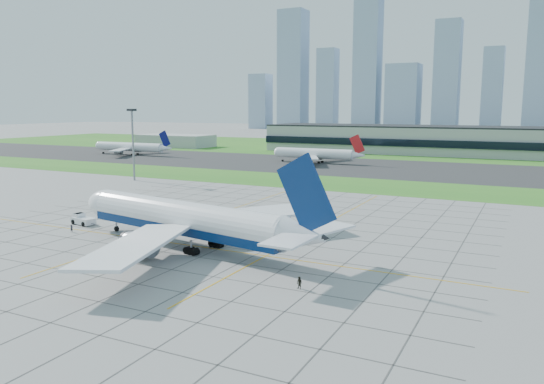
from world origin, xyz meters
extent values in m
plane|color=gray|center=(0.00, 0.00, 0.00)|extent=(1400.00, 1400.00, 0.00)
cube|color=#2C6F1F|center=(0.00, 90.00, 0.02)|extent=(700.00, 35.00, 0.04)
cube|color=#383838|center=(0.00, 145.00, 0.03)|extent=(700.00, 75.00, 0.04)
cube|color=#2C6F1F|center=(0.00, 255.00, 0.02)|extent=(700.00, 145.00, 0.04)
cube|color=#474744|center=(-48.00, 10.00, 0.01)|extent=(0.18, 130.00, 0.02)
cube|color=#474744|center=(-40.00, 10.00, 0.01)|extent=(0.18, 130.00, 0.02)
cube|color=#474744|center=(-32.00, 10.00, 0.01)|extent=(0.18, 130.00, 0.02)
cube|color=#474744|center=(-24.00, 10.00, 0.01)|extent=(0.18, 130.00, 0.02)
cube|color=#474744|center=(-16.00, 10.00, 0.01)|extent=(0.18, 130.00, 0.02)
cube|color=#474744|center=(-8.00, 10.00, 0.01)|extent=(0.18, 130.00, 0.02)
cube|color=#474744|center=(0.00, 10.00, 0.01)|extent=(0.18, 130.00, 0.02)
cube|color=#474744|center=(8.00, 10.00, 0.01)|extent=(0.18, 130.00, 0.02)
cube|color=#474744|center=(16.00, 10.00, 0.01)|extent=(0.18, 130.00, 0.02)
cube|color=#474744|center=(24.00, 10.00, 0.01)|extent=(0.18, 130.00, 0.02)
cube|color=#474744|center=(32.00, 10.00, 0.01)|extent=(0.18, 130.00, 0.02)
cube|color=#474744|center=(40.00, 10.00, 0.01)|extent=(0.18, 130.00, 0.02)
cube|color=#474744|center=(48.00, 10.00, 0.01)|extent=(0.18, 130.00, 0.02)
cube|color=#474744|center=(0.00, -40.00, 0.01)|extent=(110.00, 0.18, 0.02)
cube|color=#474744|center=(0.00, -32.00, 0.01)|extent=(110.00, 0.18, 0.02)
cube|color=#474744|center=(0.00, -24.00, 0.01)|extent=(110.00, 0.18, 0.02)
cube|color=#474744|center=(0.00, -16.00, 0.01)|extent=(110.00, 0.18, 0.02)
cube|color=#474744|center=(0.00, -8.00, 0.01)|extent=(110.00, 0.18, 0.02)
cube|color=#474744|center=(0.00, 0.00, 0.01)|extent=(110.00, 0.18, 0.02)
cube|color=#474744|center=(0.00, 8.00, 0.01)|extent=(110.00, 0.18, 0.02)
cube|color=#474744|center=(0.00, 16.00, 0.01)|extent=(110.00, 0.18, 0.02)
cube|color=#474744|center=(0.00, 24.00, 0.01)|extent=(110.00, 0.18, 0.02)
cube|color=#474744|center=(0.00, 32.00, 0.01)|extent=(110.00, 0.18, 0.02)
cube|color=#474744|center=(0.00, 40.00, 0.01)|extent=(110.00, 0.18, 0.02)
cube|color=#474744|center=(0.00, 48.00, 0.01)|extent=(110.00, 0.18, 0.02)
cube|color=#474744|center=(0.00, 56.00, 0.01)|extent=(110.00, 0.18, 0.02)
cube|color=#474744|center=(0.00, 64.00, 0.01)|extent=(110.00, 0.18, 0.02)
cube|color=#E2A20B|center=(0.00, -2.00, 0.02)|extent=(120.00, 0.25, 0.03)
cube|color=#E2A20B|center=(-10.00, 20.00, 0.02)|extent=(0.25, 100.00, 0.03)
cube|color=#E2A20B|center=(18.00, 20.00, 0.02)|extent=(0.25, 100.00, 0.03)
cube|color=#B7B7B2|center=(40.00, 230.00, 7.50)|extent=(260.00, 42.00, 15.00)
cube|color=black|center=(40.00, 208.50, 7.00)|extent=(260.00, 1.00, 4.00)
cube|color=black|center=(40.00, 230.00, 15.40)|extent=(260.00, 42.00, 0.80)
cube|color=#B7B7B2|center=(-160.00, 210.00, 4.00)|extent=(50.00, 25.00, 8.00)
cylinder|color=gray|center=(-70.00, 65.00, 12.50)|extent=(0.70, 0.70, 25.00)
cube|color=black|center=(-70.00, 65.00, 25.20)|extent=(2.50, 2.50, 0.80)
cube|color=#94AAC2|center=(-258.00, 520.00, 34.00)|extent=(24.00, 21.60, 68.00)
cube|color=#94AAC2|center=(-213.00, 520.00, 71.00)|extent=(31.00, 27.90, 142.00)
cube|color=#94AAC2|center=(-168.00, 520.00, 47.50)|extent=(22.00, 19.80, 95.00)
cube|color=#94AAC2|center=(-120.00, 520.00, 80.00)|extent=(28.00, 25.20, 160.00)
cube|color=#94AAC2|center=(-78.00, 520.00, 37.00)|extent=(35.00, 31.50, 74.00)
cube|color=#94AAC2|center=(-32.00, 520.00, 59.00)|extent=(26.00, 23.40, 118.00)
cube|color=#94AAC2|center=(14.00, 520.00, 44.00)|extent=(20.00, 18.00, 88.00)
cube|color=#94AAC2|center=(60.00, 520.00, 75.00)|extent=(33.00, 29.70, 150.00)
cylinder|color=white|center=(1.27, -3.00, 5.65)|extent=(46.71, 14.33, 6.05)
cube|color=navy|center=(1.27, -3.00, 3.73)|extent=(46.64, 13.94, 1.61)
ellipsoid|color=white|center=(-21.54, 1.19, 5.65)|extent=(10.61, 7.70, 6.05)
cube|color=black|center=(-23.72, 1.60, 6.15)|extent=(2.76, 3.57, 0.60)
cone|color=white|center=(27.55, -7.83, 5.95)|extent=(8.97, 7.11, 5.75)
cube|color=navy|center=(28.05, -7.92, 12.70)|extent=(10.90, 2.48, 12.87)
cube|color=white|center=(10.14, 11.78, 4.64)|extent=(24.07, 28.12, 0.98)
cube|color=white|center=(4.31, -19.96, 4.64)|extent=(16.34, 29.64, 0.98)
cylinder|color=slate|center=(3.19, 7.42, 2.62)|extent=(7.14, 4.95, 3.83)
cylinder|color=slate|center=(-0.64, -13.41, 2.62)|extent=(7.14, 4.95, 3.83)
cylinder|color=gray|center=(-19.06, 0.74, 1.31)|extent=(0.42, 0.42, 2.62)
cylinder|color=black|center=(-19.06, 0.74, 0.55)|extent=(1.18, 0.70, 1.11)
cylinder|color=black|center=(6.81, -0.74, 0.66)|extent=(1.51, 1.43, 1.31)
cylinder|color=black|center=(5.65, -7.08, 0.66)|extent=(1.51, 1.43, 1.31)
cube|color=white|center=(-30.42, 2.52, 0.88)|extent=(6.28, 3.76, 1.37)
cube|color=white|center=(-31.96, 2.80, 1.86)|extent=(2.13, 2.44, 1.08)
cube|color=black|center=(-31.96, 2.80, 2.06)|extent=(1.90, 2.21, 0.69)
cube|color=gray|center=(-26.27, 1.75, 0.59)|extent=(2.93, 0.71, 0.18)
cylinder|color=black|center=(-32.12, 4.12, 0.54)|extent=(1.15, 0.68, 1.08)
cylinder|color=black|center=(-32.58, 1.62, 0.54)|extent=(1.15, 0.68, 1.08)
cylinder|color=black|center=(-28.26, 3.42, 0.54)|extent=(1.15, 0.68, 1.08)
cylinder|color=black|center=(-28.72, 0.91, 0.54)|extent=(1.15, 0.68, 1.08)
imported|color=black|center=(-26.92, -4.13, 0.81)|extent=(0.47, 0.64, 1.61)
imported|color=black|center=(30.25, -15.24, 0.92)|extent=(1.06, 0.93, 1.84)
cylinder|color=white|center=(-143.56, 145.88, 4.50)|extent=(44.17, 4.80, 4.80)
cube|color=#080C57|center=(-119.02, 145.88, 9.50)|extent=(7.46, 0.40, 9.15)
cube|color=white|center=(-140.50, 156.88, 3.70)|extent=(13.89, 20.66, 0.40)
cube|color=white|center=(-140.50, 134.88, 3.70)|extent=(13.89, 20.66, 0.40)
cylinder|color=black|center=(-139.88, 148.08, 0.50)|extent=(1.00, 1.00, 1.00)
cylinder|color=black|center=(-139.88, 143.68, 0.50)|extent=(1.00, 1.00, 1.00)
cylinder|color=white|center=(-34.80, 151.13, 4.50)|extent=(37.64, 4.80, 4.80)
cube|color=red|center=(-13.89, 151.13, 9.50)|extent=(7.46, 0.40, 9.15)
cube|color=white|center=(-32.19, 162.13, 3.70)|extent=(13.89, 20.66, 0.40)
cube|color=white|center=(-32.19, 140.13, 3.70)|extent=(13.89, 20.66, 0.40)
cylinder|color=black|center=(-31.66, 153.33, 0.50)|extent=(1.00, 1.00, 1.00)
cylinder|color=black|center=(-31.66, 148.93, 0.50)|extent=(1.00, 1.00, 1.00)
camera|label=1|loc=(59.53, -82.60, 25.86)|focal=35.00mm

